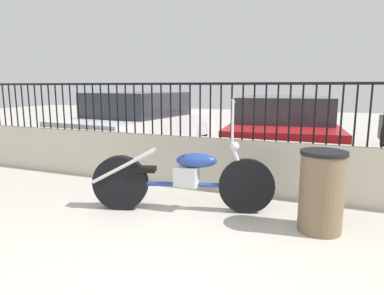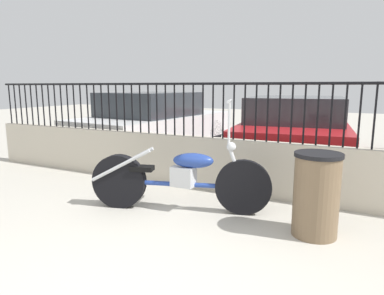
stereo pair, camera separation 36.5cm
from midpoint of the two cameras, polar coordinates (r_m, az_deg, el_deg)
low_wall at (r=4.84m, az=12.45°, el=-3.42°), size 10.22×0.18×0.77m
fence_railing at (r=4.72m, az=12.87°, el=7.20°), size 10.22×0.04×0.79m
motorcycle_blue at (r=4.16m, az=-1.17°, el=-5.19°), size 2.14×0.83×1.36m
trash_bin at (r=3.74m, az=22.68°, el=-7.29°), size 0.47×0.47×0.86m
car_white at (r=8.21m, az=-5.04°, el=4.41°), size 2.30×4.39×1.36m
car_red at (r=7.18m, az=18.23°, el=2.95°), size 2.36×4.46×1.30m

